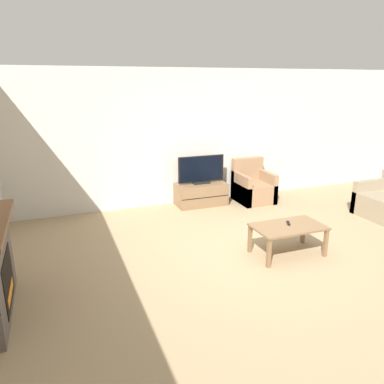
# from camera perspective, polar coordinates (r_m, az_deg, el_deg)

# --- Properties ---
(ground_plane) EXTENTS (24.00, 24.00, 0.00)m
(ground_plane) POSITION_cam_1_polar(r_m,az_deg,el_deg) (5.62, 10.36, -9.55)
(ground_plane) COLOR #9E8460
(wall_back) EXTENTS (12.00, 0.06, 2.70)m
(wall_back) POSITION_cam_1_polar(r_m,az_deg,el_deg) (7.69, -0.06, 8.34)
(wall_back) COLOR beige
(wall_back) RESTS_ON ground
(tv_stand) EXTENTS (1.02, 0.52, 0.45)m
(tv_stand) POSITION_cam_1_polar(r_m,az_deg,el_deg) (7.66, 1.37, -0.31)
(tv_stand) COLOR brown
(tv_stand) RESTS_ON ground
(tv) EXTENTS (0.97, 0.18, 0.57)m
(tv) POSITION_cam_1_polar(r_m,az_deg,el_deg) (7.53, 1.41, 3.27)
(tv) COLOR black
(tv) RESTS_ON tv_stand
(armchair) EXTENTS (0.70, 0.76, 0.88)m
(armchair) POSITION_cam_1_polar(r_m,az_deg,el_deg) (7.99, 9.25, 0.65)
(armchair) COLOR #937051
(armchair) RESTS_ON ground
(coffee_table) EXTENTS (1.03, 0.60, 0.45)m
(coffee_table) POSITION_cam_1_polar(r_m,az_deg,el_deg) (5.60, 14.45, -5.52)
(coffee_table) COLOR brown
(coffee_table) RESTS_ON ground
(remote) EXTENTS (0.10, 0.15, 0.02)m
(remote) POSITION_cam_1_polar(r_m,az_deg,el_deg) (5.65, 14.46, -4.61)
(remote) COLOR black
(remote) RESTS_ON coffee_table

